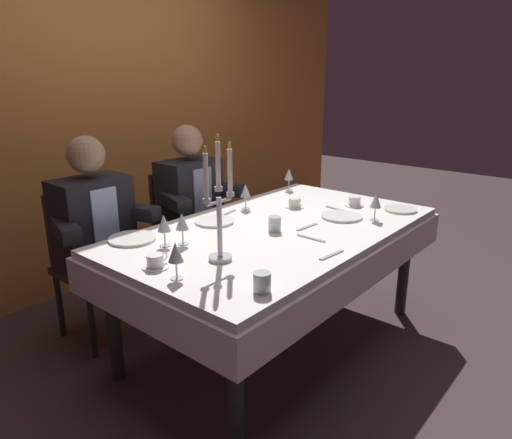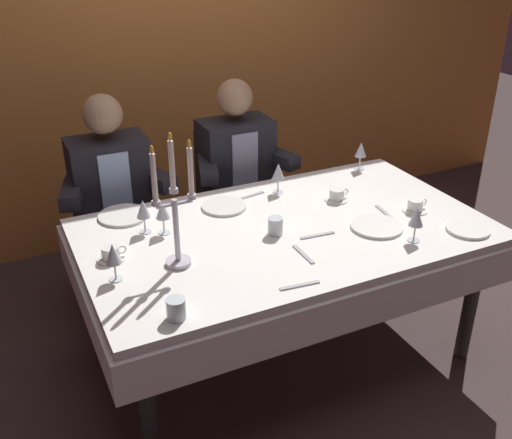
# 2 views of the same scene
# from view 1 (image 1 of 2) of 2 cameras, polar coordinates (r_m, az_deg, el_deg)

# --- Properties ---
(ground_plane) EXTENTS (12.00, 12.00, 0.00)m
(ground_plane) POSITION_cam_1_polar(r_m,az_deg,el_deg) (2.96, 2.46, -14.59)
(ground_plane) COLOR #423332
(back_wall) EXTENTS (6.00, 0.12, 2.70)m
(back_wall) POSITION_cam_1_polar(r_m,az_deg,el_deg) (3.76, -18.27, 13.25)
(back_wall) COLOR #D17D39
(back_wall) RESTS_ON ground_plane
(dining_table) EXTENTS (1.94, 1.14, 0.74)m
(dining_table) POSITION_cam_1_polar(r_m,az_deg,el_deg) (2.68, 2.63, -3.27)
(dining_table) COLOR white
(dining_table) RESTS_ON ground_plane
(candelabra) EXTENTS (0.19, 0.11, 0.58)m
(candelabra) POSITION_cam_1_polar(r_m,az_deg,el_deg) (2.10, -4.52, 1.06)
(candelabra) COLOR silver
(candelabra) RESTS_ON dining_table
(dinner_plate_0) EXTENTS (0.25, 0.25, 0.01)m
(dinner_plate_0) POSITION_cam_1_polar(r_m,az_deg,el_deg) (2.51, -14.85, -2.26)
(dinner_plate_0) COLOR white
(dinner_plate_0) RESTS_ON dining_table
(dinner_plate_1) EXTENTS (0.23, 0.23, 0.01)m
(dinner_plate_1) POSITION_cam_1_polar(r_m,az_deg,el_deg) (2.72, -5.10, -0.22)
(dinner_plate_1) COLOR white
(dinner_plate_1) RESTS_ON dining_table
(dinner_plate_2) EXTENTS (0.25, 0.25, 0.01)m
(dinner_plate_2) POSITION_cam_1_polar(r_m,az_deg,el_deg) (2.85, 10.41, 0.39)
(dinner_plate_2) COLOR white
(dinner_plate_2) RESTS_ON dining_table
(dinner_plate_3) EXTENTS (0.20, 0.20, 0.01)m
(dinner_plate_3) POSITION_cam_1_polar(r_m,az_deg,el_deg) (3.09, 17.19, 1.19)
(dinner_plate_3) COLOR white
(dinner_plate_3) RESTS_ON dining_table
(wine_glass_0) EXTENTS (0.07, 0.07, 0.16)m
(wine_glass_0) POSITION_cam_1_polar(r_m,az_deg,el_deg) (2.35, -11.18, -0.52)
(wine_glass_0) COLOR silver
(wine_glass_0) RESTS_ON dining_table
(wine_glass_1) EXTENTS (0.07, 0.07, 0.16)m
(wine_glass_1) POSITION_cam_1_polar(r_m,az_deg,el_deg) (1.97, -9.78, -4.09)
(wine_glass_1) COLOR silver
(wine_glass_1) RESTS_ON dining_table
(wine_glass_2) EXTENTS (0.07, 0.07, 0.16)m
(wine_glass_2) POSITION_cam_1_polar(r_m,az_deg,el_deg) (3.45, 4.04, 5.45)
(wine_glass_2) COLOR silver
(wine_glass_2) RESTS_ON dining_table
(wine_glass_3) EXTENTS (0.07, 0.07, 0.16)m
(wine_glass_3) POSITION_cam_1_polar(r_m,az_deg,el_deg) (2.81, 14.41, 2.16)
(wine_glass_3) COLOR silver
(wine_glass_3) RESTS_ON dining_table
(wine_glass_4) EXTENTS (0.07, 0.07, 0.16)m
(wine_glass_4) POSITION_cam_1_polar(r_m,az_deg,el_deg) (2.96, -1.28, 3.46)
(wine_glass_4) COLOR silver
(wine_glass_4) RESTS_ON dining_table
(wine_glass_5) EXTENTS (0.07, 0.07, 0.16)m
(wine_glass_5) POSITION_cam_1_polar(r_m,az_deg,el_deg) (2.37, -9.01, -0.36)
(wine_glass_5) COLOR silver
(wine_glass_5) RESTS_ON dining_table
(water_tumbler_0) EXTENTS (0.07, 0.07, 0.08)m
(water_tumbler_0) POSITION_cam_1_polar(r_m,az_deg,el_deg) (2.56, 2.30, -0.53)
(water_tumbler_0) COLOR silver
(water_tumbler_0) RESTS_ON dining_table
(water_tumbler_1) EXTENTS (0.07, 0.07, 0.08)m
(water_tumbler_1) POSITION_cam_1_polar(r_m,az_deg,el_deg) (1.86, 0.75, -7.66)
(water_tumbler_1) COLOR silver
(water_tumbler_1) RESTS_ON dining_table
(coffee_cup_0) EXTENTS (0.13, 0.12, 0.06)m
(coffee_cup_0) POSITION_cam_1_polar(r_m,az_deg,el_deg) (3.12, 11.95, 2.14)
(coffee_cup_0) COLOR white
(coffee_cup_0) RESTS_ON dining_table
(coffee_cup_1) EXTENTS (0.13, 0.12, 0.06)m
(coffee_cup_1) POSITION_cam_1_polar(r_m,az_deg,el_deg) (2.14, -12.15, -5.04)
(coffee_cup_1) COLOR white
(coffee_cup_1) RESTS_ON dining_table
(coffee_cup_2) EXTENTS (0.13, 0.12, 0.06)m
(coffee_cup_2) POSITION_cam_1_polar(r_m,az_deg,el_deg) (3.02, 4.75, 1.99)
(coffee_cup_2) COLOR white
(coffee_cup_2) RESTS_ON dining_table
(fork_0) EXTENTS (0.02, 0.17, 0.01)m
(fork_0) POSITION_cam_1_polar(r_m,az_deg,el_deg) (2.46, 6.73, -2.28)
(fork_0) COLOR #B7B7BC
(fork_0) RESTS_ON dining_table
(fork_1) EXTENTS (0.17, 0.03, 0.01)m
(fork_1) POSITION_cam_1_polar(r_m,az_deg,el_deg) (2.64, 6.25, -0.91)
(fork_1) COLOR #B7B7BC
(fork_1) RESTS_ON dining_table
(spoon_2) EXTENTS (0.17, 0.05, 0.01)m
(spoon_2) POSITION_cam_1_polar(r_m,az_deg,el_deg) (2.89, -3.47, 0.79)
(spoon_2) COLOR #B7B7BC
(spoon_2) RESTS_ON dining_table
(spoon_3) EXTENTS (0.17, 0.04, 0.01)m
(spoon_3) POSITION_cam_1_polar(r_m,az_deg,el_deg) (2.25, 9.21, -4.30)
(spoon_3) COLOR #B7B7BC
(spoon_3) RESTS_ON dining_table
(spoon_4) EXTENTS (0.04, 0.17, 0.01)m
(spoon_4) POSITION_cam_1_polar(r_m,az_deg,el_deg) (3.02, 9.83, 1.28)
(spoon_4) COLOR #B7B7BC
(spoon_4) RESTS_ON dining_table
(seated_diner_0) EXTENTS (0.63, 0.48, 1.24)m
(seated_diner_0) POSITION_cam_1_polar(r_m,az_deg,el_deg) (2.89, -19.30, -0.32)
(seated_diner_0) COLOR #292923
(seated_diner_0) RESTS_ON ground_plane
(seated_diner_1) EXTENTS (0.63, 0.48, 1.24)m
(seated_diner_1) POSITION_cam_1_polar(r_m,az_deg,el_deg) (3.32, -8.16, 2.71)
(seated_diner_1) COLOR #292923
(seated_diner_1) RESTS_ON ground_plane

